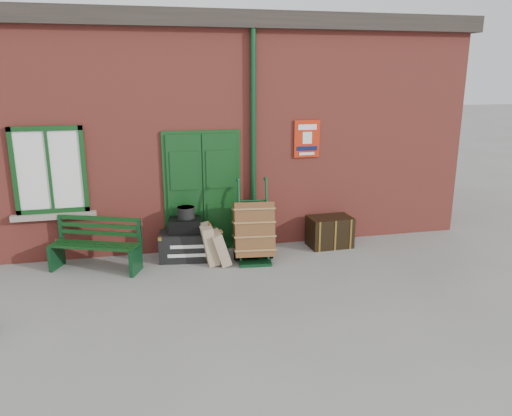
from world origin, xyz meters
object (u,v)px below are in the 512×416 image
object	(u,v)px
houdini_trunk	(188,245)
dark_trunk	(330,232)
bench	(96,243)
porter_trolley	(254,230)

from	to	relation	value
houdini_trunk	dark_trunk	distance (m)	2.73
houdini_trunk	dark_trunk	world-z (taller)	dark_trunk
dark_trunk	bench	bearing A→B (deg)	-179.56
bench	houdini_trunk	bearing A→B (deg)	27.19
porter_trolley	dark_trunk	bearing A→B (deg)	19.87
houdini_trunk	dark_trunk	bearing A→B (deg)	9.15
bench	dark_trunk	xyz separation A→B (m)	(4.29, 0.19, -0.17)
houdini_trunk	bench	bearing A→B (deg)	-167.37
bench	porter_trolley	world-z (taller)	porter_trolley
bench	houdini_trunk	xyz separation A→B (m)	(1.56, 0.13, -0.21)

